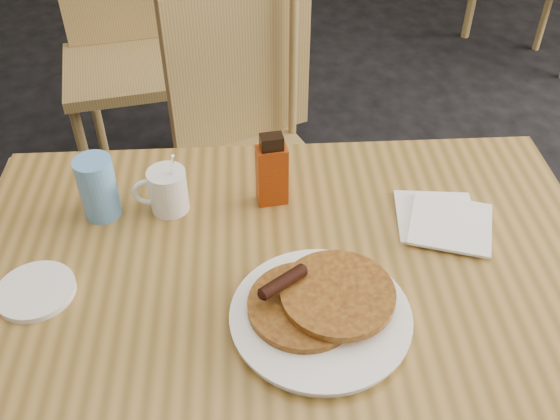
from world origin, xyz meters
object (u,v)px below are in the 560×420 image
object	(u,v)px
main_table	(287,286)
syrup_bottle	(272,172)
chair_main_far	(244,129)
pancake_plate	(320,311)
coffee_mug	(167,190)
chair_wall_extra	(124,27)
blue_tumbler	(98,188)

from	to	relation	value
main_table	syrup_bottle	xyz separation A→B (m)	(-0.00, 0.20, 0.12)
main_table	syrup_bottle	bearing A→B (deg)	91.00
main_table	chair_main_far	xyz separation A→B (m)	(-0.02, 0.73, -0.14)
pancake_plate	syrup_bottle	distance (m)	0.32
main_table	pancake_plate	bearing A→B (deg)	-71.15
coffee_mug	syrup_bottle	xyz separation A→B (m)	(0.21, -0.00, 0.03)
chair_wall_extra	pancake_plate	bearing A→B (deg)	-80.98
chair_main_far	chair_wall_extra	size ratio (longest dim) A/B	0.97
pancake_plate	main_table	bearing A→B (deg)	108.85
pancake_plate	syrup_bottle	xyz separation A→B (m)	(-0.04, 0.31, 0.05)
syrup_bottle	coffee_mug	bearing A→B (deg)	174.69
chair_wall_extra	main_table	bearing A→B (deg)	-81.22
main_table	chair_wall_extra	size ratio (longest dim) A/B	1.29
main_table	pancake_plate	distance (m)	0.14
chair_main_far	pancake_plate	xyz separation A→B (m)	(0.06, -0.85, 0.20)
main_table	syrup_bottle	distance (m)	0.23
coffee_mug	chair_wall_extra	bearing A→B (deg)	103.72
main_table	blue_tumbler	xyz separation A→B (m)	(-0.34, 0.21, 0.11)
syrup_bottle	chair_main_far	bearing A→B (deg)	87.31
blue_tumbler	chair_main_far	bearing A→B (deg)	58.65
coffee_mug	pancake_plate	bearing A→B (deg)	-46.59
chair_main_far	syrup_bottle	bearing A→B (deg)	-107.07
coffee_mug	blue_tumbler	bearing A→B (deg)	-176.09
chair_wall_extra	pancake_plate	xyz separation A→B (m)	(0.44, -1.53, 0.18)
syrup_bottle	blue_tumbler	world-z (taller)	syrup_bottle
coffee_mug	blue_tumbler	size ratio (longest dim) A/B	1.11
main_table	coffee_mug	world-z (taller)	coffee_mug
main_table	chair_wall_extra	world-z (taller)	chair_wall_extra
coffee_mug	blue_tumbler	xyz separation A→B (m)	(-0.13, 0.00, 0.02)
pancake_plate	blue_tumbler	distance (m)	0.50
chair_wall_extra	syrup_bottle	world-z (taller)	chair_wall_extra
blue_tumbler	coffee_mug	bearing A→B (deg)	-1.10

